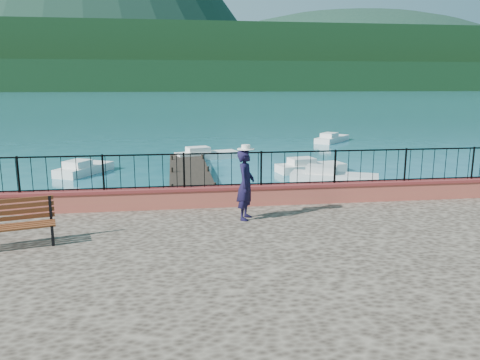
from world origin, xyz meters
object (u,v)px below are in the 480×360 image
object	(u,v)px
boat_1	(334,174)
boat_3	(84,166)
boat_0	(23,213)
boat_2	(311,164)
person	(246,185)
boat_4	(207,152)
boat_5	(332,137)
park_bench	(11,233)

from	to	relation	value
boat_1	boat_3	world-z (taller)	same
boat_0	boat_2	xyz separation A→B (m)	(12.35, 7.95, 0.00)
person	boat_0	size ratio (longest dim) A/B	0.52
boat_1	boat_2	size ratio (longest dim) A/B	1.11
boat_4	boat_2	bearing A→B (deg)	-60.90
person	boat_5	size ratio (longest dim) A/B	0.42
person	boat_1	bearing A→B (deg)	-9.95
person	boat_1	world-z (taller)	person
boat_1	person	bearing A→B (deg)	-97.23
park_bench	boat_5	xyz separation A→B (m)	(16.39, 26.43, -1.10)
boat_4	boat_5	bearing A→B (deg)	18.74
boat_4	person	bearing A→B (deg)	-106.53
person	boat_2	xyz separation A→B (m)	(5.49, 12.41, -1.71)
park_bench	boat_4	bearing A→B (deg)	59.25
boat_2	boat_5	size ratio (longest dim) A/B	0.86
boat_2	boat_4	size ratio (longest dim) A/B	0.94
person	boat_0	world-z (taller)	person
park_bench	boat_2	bearing A→B (deg)	37.55
boat_4	boat_3	bearing A→B (deg)	-164.62
boat_0	park_bench	bearing A→B (deg)	-75.07
boat_1	boat_5	bearing A→B (deg)	95.20
boat_0	boat_3	size ratio (longest dim) A/B	1.02
boat_1	boat_2	distance (m)	2.86
park_bench	boat_0	size ratio (longest dim) A/B	0.54
park_bench	boat_2	xyz separation A→B (m)	(10.81, 13.80, -1.10)
boat_1	boat_2	bearing A→B (deg)	120.27
boat_0	boat_1	distance (m)	13.65
boat_0	boat_2	size ratio (longest dim) A/B	0.95
park_bench	person	xyz separation A→B (m)	(5.32, 1.39, 0.61)
person	boat_2	world-z (taller)	person
boat_3	person	bearing A→B (deg)	-126.28
park_bench	boat_5	distance (m)	31.12
person	boat_0	bearing A→B (deg)	78.25
boat_3	boat_5	size ratio (longest dim) A/B	0.80
park_bench	boat_3	xyz separation A→B (m)	(-1.17, 14.99, -1.10)
boat_1	boat_5	size ratio (longest dim) A/B	0.95
boat_5	boat_0	bearing A→B (deg)	-179.66
park_bench	boat_0	bearing A→B (deg)	90.40
boat_0	boat_5	size ratio (longest dim) A/B	0.82
boat_0	boat_2	world-z (taller)	same
boat_0	boat_3	bearing A→B (deg)	87.82
boat_3	boat_0	bearing A→B (deg)	-154.11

